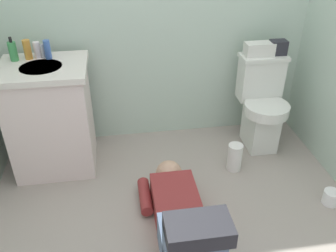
# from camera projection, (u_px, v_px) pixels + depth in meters

# --- Properties ---
(ground_plane) EXTENTS (2.94, 3.14, 0.04)m
(ground_plane) POSITION_uv_depth(u_px,v_px,m) (176.00, 222.00, 2.35)
(ground_plane) COLOR #9E9388
(toilet) EXTENTS (0.36, 0.46, 0.75)m
(toilet) POSITION_uv_depth(u_px,v_px,m) (262.00, 104.00, 2.90)
(toilet) COLOR silver
(toilet) RESTS_ON ground_plane
(vanity_cabinet) EXTENTS (0.60, 0.52, 0.82)m
(vanity_cabinet) POSITION_uv_depth(u_px,v_px,m) (51.00, 117.00, 2.63)
(vanity_cabinet) COLOR silver
(vanity_cabinet) RESTS_ON ground_plane
(faucet) EXTENTS (0.02, 0.02, 0.10)m
(faucet) POSITION_uv_depth(u_px,v_px,m) (43.00, 51.00, 2.51)
(faucet) COLOR silver
(faucet) RESTS_ON vanity_cabinet
(person_plumber) EXTENTS (0.39, 1.06, 0.52)m
(person_plumber) POSITION_uv_depth(u_px,v_px,m) (181.00, 218.00, 2.12)
(person_plumber) COLOR maroon
(person_plumber) RESTS_ON ground_plane
(tissue_box) EXTENTS (0.22, 0.11, 0.10)m
(tissue_box) POSITION_uv_depth(u_px,v_px,m) (259.00, 49.00, 2.74)
(tissue_box) COLOR silver
(tissue_box) RESTS_ON toilet
(toiletry_bag) EXTENTS (0.12, 0.09, 0.11)m
(toiletry_bag) POSITION_uv_depth(u_px,v_px,m) (278.00, 47.00, 2.76)
(toiletry_bag) COLOR #26262D
(toiletry_bag) RESTS_ON toilet
(soap_dispenser) EXTENTS (0.06, 0.06, 0.17)m
(soap_dispenser) POSITION_uv_depth(u_px,v_px,m) (13.00, 51.00, 2.46)
(soap_dispenser) COLOR #3A8C4D
(soap_dispenser) RESTS_ON vanity_cabinet
(bottle_amber) EXTENTS (0.05, 0.05, 0.13)m
(bottle_amber) POSITION_uv_depth(u_px,v_px,m) (27.00, 50.00, 2.48)
(bottle_amber) COLOR gold
(bottle_amber) RESTS_ON vanity_cabinet
(bottle_white) EXTENTS (0.05, 0.05, 0.11)m
(bottle_white) POSITION_uv_depth(u_px,v_px,m) (37.00, 50.00, 2.51)
(bottle_white) COLOR white
(bottle_white) RESTS_ON vanity_cabinet
(bottle_blue) EXTENTS (0.04, 0.04, 0.13)m
(bottle_blue) POSITION_uv_depth(u_px,v_px,m) (47.00, 50.00, 2.49)
(bottle_blue) COLOR #4268BA
(bottle_blue) RESTS_ON vanity_cabinet
(paper_towel_roll) EXTENTS (0.11, 0.11, 0.22)m
(paper_towel_roll) POSITION_uv_depth(u_px,v_px,m) (235.00, 157.00, 2.73)
(paper_towel_roll) COLOR white
(paper_towel_roll) RESTS_ON ground_plane
(toilet_paper_roll) EXTENTS (0.11, 0.11, 0.10)m
(toilet_paper_roll) POSITION_uv_depth(u_px,v_px,m) (331.00, 197.00, 2.44)
(toilet_paper_roll) COLOR white
(toilet_paper_roll) RESTS_ON ground_plane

